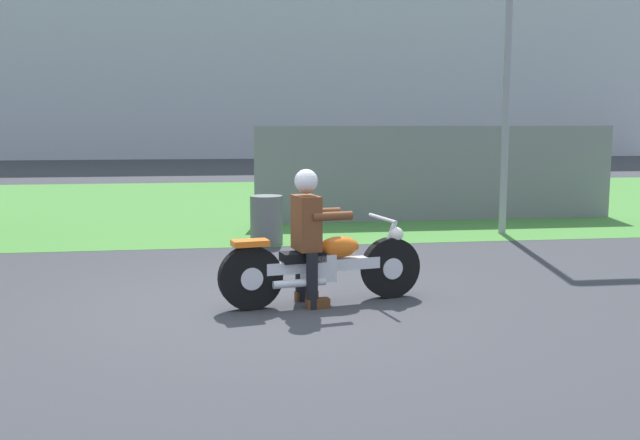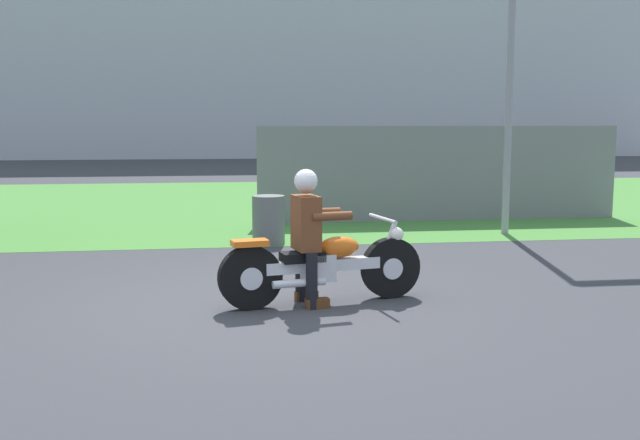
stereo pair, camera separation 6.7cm
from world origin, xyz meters
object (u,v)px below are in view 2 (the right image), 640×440
at_px(motorcycle_lead, 323,266).
at_px(streetlight_pole, 519,30).
at_px(rider_lead, 308,226).
at_px(trash_can, 269,220).

bearing_deg(motorcycle_lead, streetlight_pole, 37.15).
height_order(motorcycle_lead, rider_lead, rider_lead).
distance_m(motorcycle_lead, streetlight_pole, 6.49).
xyz_separation_m(motorcycle_lead, rider_lead, (-0.17, -0.03, 0.42)).
bearing_deg(streetlight_pole, rider_lead, -132.67).
relative_size(motorcycle_lead, trash_can, 2.90).
height_order(rider_lead, streetlight_pole, streetlight_pole).
xyz_separation_m(rider_lead, streetlight_pole, (4.00, 4.34, 2.54)).
bearing_deg(streetlight_pole, trash_can, -173.11).
relative_size(streetlight_pole, trash_can, 7.10).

